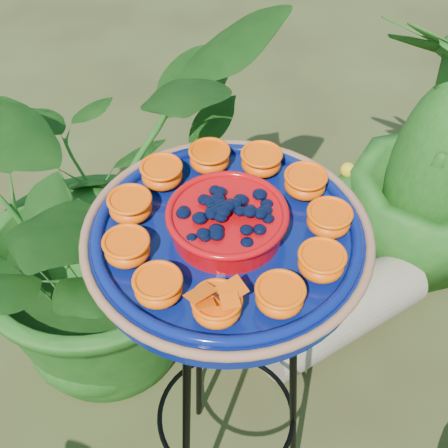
{
  "coord_description": "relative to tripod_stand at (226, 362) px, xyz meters",
  "views": [
    {
      "loc": [
        -0.23,
        -0.69,
        1.65
      ],
      "look_at": [
        -0.15,
        -0.02,
        0.95
      ],
      "focal_mm": 50.0,
      "sensor_mm": 36.0,
      "label": 1
    }
  ],
  "objects": [
    {
      "name": "tripod_stand",
      "position": [
        0.0,
        0.0,
        0.0
      ],
      "size": [
        0.4,
        0.4,
        0.88
      ],
      "rotation": [
        0.0,
        0.0,
        0.32
      ],
      "color": "black",
      "rests_on": "ground"
    },
    {
      "name": "feeder_dish",
      "position": [
        -0.0,
        -0.0,
        0.39
      ],
      "size": [
        0.56,
        0.56,
        0.11
      ],
      "rotation": [
        0.0,
        0.0,
        0.32
      ],
      "color": "#07145C",
      "rests_on": "tripod_stand"
    },
    {
      "name": "driftwood_log",
      "position": [
        0.4,
        0.39,
        -0.44
      ],
      "size": [
        0.58,
        0.4,
        0.18
      ],
      "primitive_type": "cylinder",
      "rotation": [
        0.0,
        1.57,
        0.45
      ],
      "color": "gray",
      "rests_on": "ground"
    },
    {
      "name": "shrub_back_left",
      "position": [
        -0.29,
        0.48,
        -0.02
      ],
      "size": [
        1.2,
        1.22,
        1.03
      ],
      "primitive_type": "imported",
      "rotation": [
        0.0,
        0.0,
        0.9
      ],
      "color": "#174A13",
      "rests_on": "ground"
    },
    {
      "name": "shrub_back_right",
      "position": [
        0.73,
        0.67,
        -0.08
      ],
      "size": [
        0.71,
        0.71,
        0.9
      ],
      "primitive_type": "imported",
      "rotation": [
        0.0,
        0.0,
        2.21
      ],
      "color": "#174A13",
      "rests_on": "ground"
    }
  ]
}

